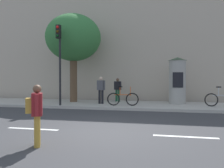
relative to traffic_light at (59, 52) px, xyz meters
name	(u,v)px	position (x,y,z in m)	size (l,w,h in m)	color
ground_plane	(103,133)	(3.93, -5.24, -3.17)	(80.00, 80.00, 0.00)	#38383A
sidewalk_curb	(133,105)	(3.93, 1.76, -3.10)	(36.00, 4.00, 0.15)	#B2ADA3
lane_markings	(103,133)	(3.93, -5.24, -3.17)	(25.80, 0.16, 0.01)	silver
building_backdrop	(141,43)	(3.93, 6.76, 1.36)	(36.00, 5.00, 9.07)	#B7A893
traffic_light	(59,52)	(0.00, 0.00, 0.00)	(0.24, 0.45, 4.51)	black
poster_column	(177,80)	(6.57, 2.50, -1.59)	(1.10, 1.10, 2.82)	#9E9B93
street_tree	(73,38)	(-0.02, 2.16, 1.13)	(3.59, 3.59, 5.72)	brown
pedestrian_near_pole	(36,110)	(2.69, -6.99, -2.28)	(0.50, 0.56, 1.51)	#B78C33
pedestrian_tallest	(101,88)	(2.06, 1.37, -2.07)	(0.56, 0.35, 1.63)	black
pedestrian_in_red_top	(118,88)	(2.77, 2.99, -2.11)	(0.53, 0.47, 1.55)	#1E5938
bicycle_leaning	(123,99)	(3.52, 0.70, -2.63)	(1.76, 0.30, 1.09)	black
bicycle_upright	(222,99)	(8.81, 1.35, -2.63)	(1.77, 0.14, 1.09)	black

